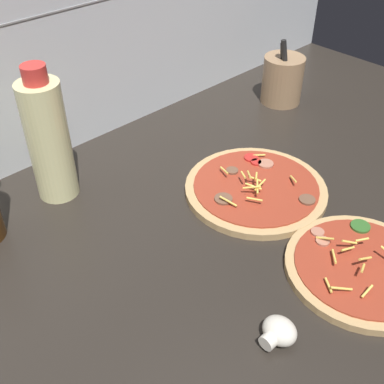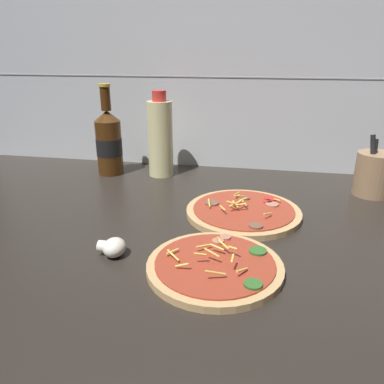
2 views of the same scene
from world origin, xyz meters
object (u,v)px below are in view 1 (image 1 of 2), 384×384
object	(u,v)px
oil_bottle	(48,139)
utensil_crock	(282,79)
pizza_near	(362,268)
pizza_far	(256,189)
mushroom_left	(278,332)

from	to	relation	value
oil_bottle	utensil_crock	distance (cm)	58.07
pizza_near	oil_bottle	size ratio (longest dim) A/B	0.94
oil_bottle	pizza_far	bearing A→B (deg)	-43.72
pizza_near	utensil_crock	size ratio (longest dim) A/B	1.47
pizza_near	utensil_crock	world-z (taller)	utensil_crock
utensil_crock	pizza_near	bearing A→B (deg)	-129.05
pizza_near	utensil_crock	xyz separation A→B (cm)	(34.84, 42.95, 4.85)
pizza_far	pizza_near	bearing A→B (deg)	-97.88
mushroom_left	utensil_crock	bearing A→B (deg)	37.88
pizza_near	pizza_far	bearing A→B (deg)	82.12
utensil_crock	mushroom_left	bearing A→B (deg)	-142.12
pizza_far	utensil_crock	xyz separation A→B (cm)	(31.55, 19.16, 4.82)
pizza_far	mushroom_left	distance (cm)	31.53
pizza_far	utensil_crock	size ratio (longest dim) A/B	1.64
oil_bottle	utensil_crock	size ratio (longest dim) A/B	1.56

